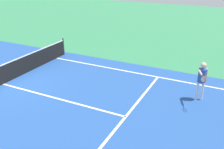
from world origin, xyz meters
name	(u,v)px	position (x,y,z in m)	size (l,w,h in m)	color
ground_plane	(3,84)	(0.00, 0.00, 0.00)	(60.00, 60.00, 0.00)	#337F51
court_surface_inbounds	(3,84)	(0.00, 0.00, 0.00)	(10.62, 24.40, 0.00)	#234C93
line_sideline_right	(149,75)	(4.11, -5.95, 0.00)	(0.10, 11.89, 0.01)	white
line_service_near	(126,117)	(0.00, -6.40, 0.00)	(8.22, 0.10, 0.01)	white
line_center_service	(57,98)	(0.00, -3.20, 0.00)	(0.10, 6.40, 0.01)	white
net	(2,75)	(0.00, 0.00, 0.49)	(9.81, 0.09, 1.07)	#33383D
player_near	(202,77)	(2.57, -8.64, 1.05)	(1.21, 0.49, 1.69)	white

